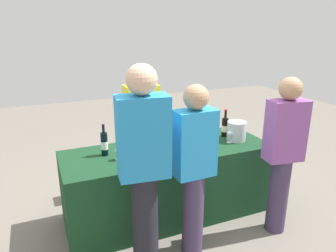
{
  "coord_description": "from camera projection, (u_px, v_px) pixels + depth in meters",
  "views": [
    {
      "loc": [
        -1.21,
        -2.84,
        2.03
      ],
      "look_at": [
        0.0,
        0.0,
        1.03
      ],
      "focal_mm": 33.84,
      "sensor_mm": 36.0,
      "label": 1
    }
  ],
  "objects": [
    {
      "name": "wine_bottle_2",
      "position": [
        168.0,
        135.0,
        3.39
      ],
      "size": [
        0.07,
        0.07,
        0.31
      ],
      "color": "black",
      "rests_on": "tasting_table"
    },
    {
      "name": "wine_glass_2",
      "position": [
        155.0,
        148.0,
        3.08
      ],
      "size": [
        0.06,
        0.06,
        0.13
      ],
      "color": "silver",
      "rests_on": "tasting_table"
    },
    {
      "name": "menu_board",
      "position": [
        196.0,
        146.0,
        4.5
      ],
      "size": [
        0.47,
        0.12,
        0.75
      ],
      "primitive_type": "cube",
      "rotation": [
        0.0,
        0.0,
        -0.19
      ],
      "color": "white",
      "rests_on": "ground_plane"
    },
    {
      "name": "wine_bottle_0",
      "position": [
        104.0,
        144.0,
        3.12
      ],
      "size": [
        0.07,
        0.07,
        0.32
      ],
      "color": "black",
      "rests_on": "tasting_table"
    },
    {
      "name": "guest_0",
      "position": [
        144.0,
        165.0,
        2.5
      ],
      "size": [
        0.42,
        0.27,
        1.76
      ],
      "rotation": [
        0.0,
        0.0,
        -0.12
      ],
      "color": "black",
      "rests_on": "ground_plane"
    },
    {
      "name": "wine_glass_0",
      "position": [
        119.0,
        151.0,
        3.02
      ],
      "size": [
        0.07,
        0.07,
        0.13
      ],
      "color": "silver",
      "rests_on": "tasting_table"
    },
    {
      "name": "tasting_table",
      "position": [
        168.0,
        182.0,
        3.44
      ],
      "size": [
        2.19,
        0.78,
        0.78
      ],
      "primitive_type": "cube",
      "color": "#14381E",
      "rests_on": "ground_plane"
    },
    {
      "name": "wine_bottle_6",
      "position": [
        225.0,
        127.0,
        3.65
      ],
      "size": [
        0.08,
        0.08,
        0.32
      ],
      "color": "black",
      "rests_on": "tasting_table"
    },
    {
      "name": "wine_bottle_1",
      "position": [
        156.0,
        136.0,
        3.34
      ],
      "size": [
        0.08,
        0.08,
        0.32
      ],
      "color": "black",
      "rests_on": "tasting_table"
    },
    {
      "name": "ground_plane",
      "position": [
        168.0,
        213.0,
        3.56
      ],
      "size": [
        12.0,
        12.0,
        0.0
      ],
      "primitive_type": "plane",
      "color": "slate"
    },
    {
      "name": "wine_bottle_3",
      "position": [
        173.0,
        132.0,
        3.5
      ],
      "size": [
        0.08,
        0.08,
        0.3
      ],
      "color": "black",
      "rests_on": "tasting_table"
    },
    {
      "name": "guest_2",
      "position": [
        283.0,
        151.0,
        3.03
      ],
      "size": [
        0.38,
        0.25,
        1.58
      ],
      "rotation": [
        0.0,
        0.0,
        -0.16
      ],
      "color": "#3F3351",
      "rests_on": "ground_plane"
    },
    {
      "name": "guest_1",
      "position": [
        194.0,
        166.0,
        2.72
      ],
      "size": [
        0.36,
        0.21,
        1.58
      ],
      "rotation": [
        0.0,
        0.0,
        0.03
      ],
      "color": "#3F3351",
      "rests_on": "ground_plane"
    },
    {
      "name": "wine_bottle_4",
      "position": [
        197.0,
        130.0,
        3.52
      ],
      "size": [
        0.07,
        0.07,
        0.33
      ],
      "color": "black",
      "rests_on": "tasting_table"
    },
    {
      "name": "wine_glass_1",
      "position": [
        130.0,
        148.0,
        3.06
      ],
      "size": [
        0.07,
        0.07,
        0.14
      ],
      "color": "silver",
      "rests_on": "tasting_table"
    },
    {
      "name": "wine_glass_3",
      "position": [
        184.0,
        142.0,
        3.24
      ],
      "size": [
        0.07,
        0.07,
        0.14
      ],
      "color": "silver",
      "rests_on": "tasting_table"
    },
    {
      "name": "ice_bucket",
      "position": [
        236.0,
        131.0,
        3.53
      ],
      "size": [
        0.21,
        0.21,
        0.22
      ],
      "primitive_type": "cylinder",
      "color": "silver",
      "rests_on": "tasting_table"
    },
    {
      "name": "server_pouring",
      "position": [
        142.0,
        127.0,
        3.85
      ],
      "size": [
        0.41,
        0.24,
        1.56
      ],
      "rotation": [
        0.0,
        0.0,
        3.18
      ],
      "color": "black",
      "rests_on": "ground_plane"
    },
    {
      "name": "wine_bottle_5",
      "position": [
        209.0,
        129.0,
        3.54
      ],
      "size": [
        0.08,
        0.08,
        0.34
      ],
      "color": "black",
      "rests_on": "tasting_table"
    },
    {
      "name": "wine_glass_5",
      "position": [
        230.0,
        134.0,
        3.47
      ],
      "size": [
        0.06,
        0.06,
        0.13
      ],
      "color": "silver",
      "rests_on": "tasting_table"
    },
    {
      "name": "wine_glass_4",
      "position": [
        204.0,
        141.0,
        3.26
      ],
      "size": [
        0.08,
        0.08,
        0.14
      ],
      "color": "silver",
      "rests_on": "tasting_table"
    }
  ]
}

